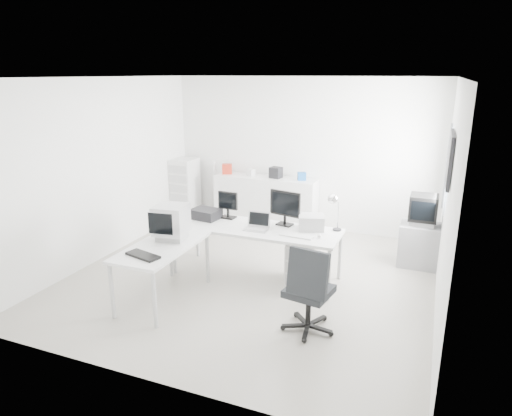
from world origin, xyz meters
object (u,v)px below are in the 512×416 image
at_px(crt_tv, 423,210).
at_px(laptop, 256,223).
at_px(tv_cabinet, 419,245).
at_px(main_desk, 256,252).
at_px(side_desk, 163,272).
at_px(filing_cabinet, 185,189).
at_px(lcd_monitor_small, 228,205).
at_px(crt_monitor, 171,221).
at_px(sideboard, 266,202).
at_px(lcd_monitor_large, 285,208).
at_px(office_chair, 309,287).
at_px(drawer_pedestal, 303,263).
at_px(inkjet_printer, 206,214).
at_px(laser_printer, 311,222).

bearing_deg(crt_tv, laptop, -146.70).
bearing_deg(tv_cabinet, main_desk, -149.21).
distance_m(side_desk, filing_cabinet, 3.44).
relative_size(lcd_monitor_small, crt_monitor, 0.81).
height_order(main_desk, sideboard, sideboard).
bearing_deg(lcd_monitor_large, lcd_monitor_small, -167.51).
distance_m(lcd_monitor_small, tv_cabinet, 2.99).
distance_m(tv_cabinet, crt_tv, 0.55).
bearing_deg(crt_monitor, sideboard, 77.75).
bearing_deg(side_desk, main_desk, 52.31).
relative_size(side_desk, office_chair, 1.30).
height_order(drawer_pedestal, filing_cabinet, filing_cabinet).
bearing_deg(lcd_monitor_small, inkjet_printer, -150.07).
xyz_separation_m(main_desk, inkjet_printer, (-0.85, 0.10, 0.45)).
bearing_deg(laser_printer, crt_monitor, -162.91).
height_order(inkjet_printer, tv_cabinet, inkjet_printer).
bearing_deg(laser_printer, main_desk, 179.67).
bearing_deg(main_desk, sideboard, 107.05).
distance_m(lcd_monitor_large, crt_tv, 2.11).
distance_m(lcd_monitor_large, sideboard, 2.21).
distance_m(side_desk, lcd_monitor_large, 1.91).
height_order(main_desk, side_desk, same).
height_order(crt_monitor, office_chair, crt_monitor).
height_order(drawer_pedestal, laser_printer, laser_printer).
bearing_deg(office_chair, crt_monitor, -178.23).
bearing_deg(inkjet_printer, drawer_pedestal, 6.19).
xyz_separation_m(lcd_monitor_large, office_chair, (0.75, -1.38, -0.46)).
xyz_separation_m(lcd_monitor_small, crt_tv, (2.73, 1.05, -0.06)).
bearing_deg(main_desk, drawer_pedestal, 4.09).
distance_m(drawer_pedestal, lcd_monitor_large, 0.81).
relative_size(inkjet_printer, lcd_monitor_large, 0.82).
distance_m(side_desk, tv_cabinet, 3.86).
xyz_separation_m(inkjet_printer, tv_cabinet, (3.03, 1.20, -0.49)).
relative_size(drawer_pedestal, filing_cabinet, 0.49).
height_order(tv_cabinet, sideboard, sideboard).
bearing_deg(crt_tv, office_chair, -113.98).
bearing_deg(side_desk, lcd_monitor_small, 77.47).
bearing_deg(main_desk, laser_printer, 16.35).
xyz_separation_m(laser_printer, office_chair, (0.35, -1.35, -0.31)).
distance_m(inkjet_printer, tv_cabinet, 3.29).
distance_m(lcd_monitor_small, laser_printer, 1.30).
bearing_deg(laptop, filing_cabinet, 136.25).
relative_size(lcd_monitor_large, sideboard, 0.25).
distance_m(laptop, sideboard, 2.39).
distance_m(drawer_pedestal, office_chair, 1.27).
relative_size(laser_printer, sideboard, 0.18).
bearing_deg(inkjet_printer, laser_printer, 12.33).
distance_m(laptop, laser_printer, 0.77).
bearing_deg(sideboard, lcd_monitor_large, -62.03).
bearing_deg(crt_tv, lcd_monitor_large, -150.18).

